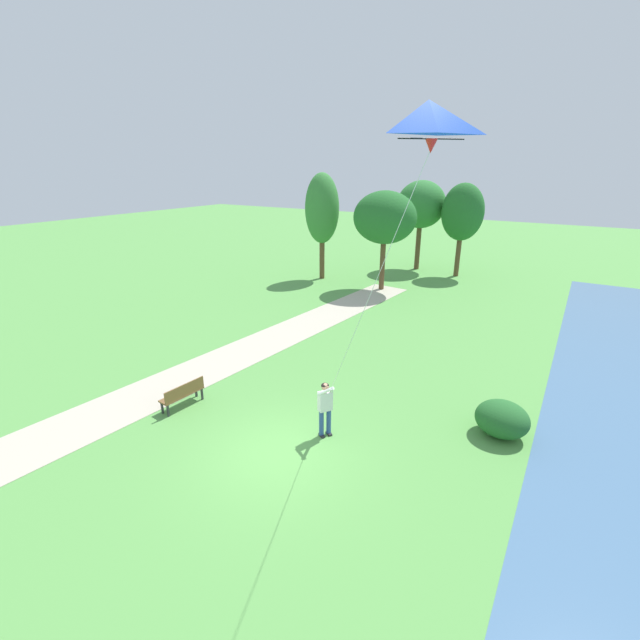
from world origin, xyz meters
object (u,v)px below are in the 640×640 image
(flying_kite, at_px, (426,131))
(tree_horizon_far, at_px, (385,218))
(park_bench_near_walkway, at_px, (183,393))
(lakeside_shrub, at_px, (502,419))
(tree_behind_path, at_px, (322,209))
(tree_treeline_right, at_px, (421,205))
(tree_lakeside_near, at_px, (463,213))
(person_kite_flyer, at_px, (325,405))

(flying_kite, xyz_separation_m, tree_horizon_far, (-8.24, 17.67, -3.56))
(park_bench_near_walkway, xyz_separation_m, tree_horizon_far, (-0.35, 16.80, 4.03))
(flying_kite, bearing_deg, lakeside_shrub, 73.79)
(tree_behind_path, height_order, tree_horizon_far, tree_behind_path)
(tree_behind_path, xyz_separation_m, tree_treeline_right, (4.72, 6.38, 0.04))
(park_bench_near_walkway, bearing_deg, tree_lakeside_near, 82.98)
(tree_treeline_right, bearing_deg, flying_kite, -71.29)
(tree_treeline_right, xyz_separation_m, lakeside_shrub, (9.66, -19.76, -4.29))
(tree_behind_path, xyz_separation_m, lakeside_shrub, (14.39, -13.38, -4.25))
(person_kite_flyer, xyz_separation_m, lakeside_shrub, (4.43, 2.76, -0.50))
(person_kite_flyer, distance_m, park_bench_near_walkway, 4.98)
(park_bench_near_walkway, bearing_deg, tree_horizon_far, 91.18)
(flying_kite, height_order, tree_treeline_right, flying_kite)
(flying_kite, height_order, tree_lakeside_near, flying_kite)
(flying_kite, distance_m, park_bench_near_walkway, 10.99)
(park_bench_near_walkway, distance_m, lakeside_shrub, 10.03)
(person_kite_flyer, xyz_separation_m, tree_behind_path, (-9.96, 16.14, 3.75))
(tree_behind_path, bearing_deg, park_bench_near_walkway, -73.43)
(tree_treeline_right, bearing_deg, person_kite_flyer, -76.91)
(flying_kite, distance_m, tree_treeline_right, 26.05)
(tree_horizon_far, bearing_deg, flying_kite, -65.02)
(tree_horizon_far, bearing_deg, tree_behind_path, 174.90)
(tree_behind_path, distance_m, tree_treeline_right, 7.94)
(tree_treeline_right, distance_m, lakeside_shrub, 22.41)
(lakeside_shrub, bearing_deg, flying_kite, -106.21)
(tree_horizon_far, relative_size, tree_lakeside_near, 0.95)
(flying_kite, relative_size, lakeside_shrub, 4.39)
(tree_horizon_far, bearing_deg, lakeside_shrub, -53.43)
(park_bench_near_walkway, xyz_separation_m, tree_lakeside_near, (2.83, 22.96, 3.99))
(tree_horizon_far, relative_size, lakeside_shrub, 4.00)
(tree_treeline_right, bearing_deg, tree_behind_path, -126.51)
(person_kite_flyer, xyz_separation_m, flying_kite, (3.06, -1.96, 7.06))
(person_kite_flyer, bearing_deg, tree_treeline_right, 103.09)
(flying_kite, bearing_deg, tree_behind_path, 125.71)
(tree_treeline_right, height_order, tree_horizon_far, tree_treeline_right)
(lakeside_shrub, bearing_deg, person_kite_flyer, -148.07)
(tree_lakeside_near, height_order, lakeside_shrub, tree_lakeside_near)
(person_kite_flyer, relative_size, park_bench_near_walkway, 1.19)
(flying_kite, height_order, tree_behind_path, flying_kite)
(tree_behind_path, bearing_deg, flying_kite, -54.29)
(park_bench_near_walkway, height_order, tree_horizon_far, tree_horizon_far)
(tree_horizon_far, height_order, tree_lakeside_near, tree_lakeside_near)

